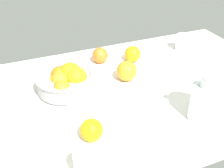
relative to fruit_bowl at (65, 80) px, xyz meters
The scene contains 10 objects.
ground_plane 20.31cm from the fruit_bowl, 25.40° to the right, with size 145.91×81.37×3.00cm, color white.
fruit_bowl is the anchor object (origin of this frame).
juice_pitcher 51.79cm from the fruit_bowl, 40.81° to the right, with size 14.75×12.94×17.69cm.
juice_glass 42.14cm from the fruit_bowl, 97.93° to the right, with size 6.20×6.20×8.46cm.
second_glass 63.61cm from the fruit_bowl, 12.70° to the left, with size 6.74×6.74×8.02cm.
loose_orange_0 26.88cm from the fruit_bowl, 40.46° to the left, with size 7.16×7.16×7.16cm, color orange.
loose_orange_1 36.83cm from the fruit_bowl, 20.57° to the left, with size 7.32×7.32×7.32cm, color orange.
loose_orange_2 28.58cm from the fruit_bowl, 89.21° to the right, with size 7.13×7.13×7.13cm, color orange.
loose_orange_4 24.99cm from the fruit_bowl, ahead, with size 8.34×8.34×8.34cm, color orange.
spoon 50.71cm from the fruit_bowl, 12.57° to the left, with size 11.79×14.80×1.00cm.
Camera 1 is at (-36.63, -83.59, 61.72)cm, focal length 46.22 mm.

